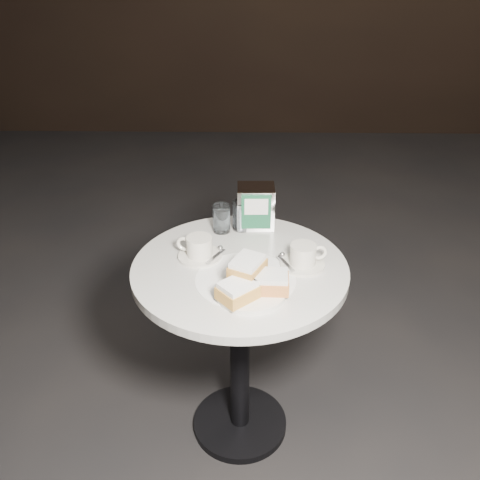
% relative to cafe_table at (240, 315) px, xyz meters
% --- Properties ---
extents(ground, '(7.00, 7.00, 0.00)m').
position_rel_cafe_table_xyz_m(ground, '(0.00, 0.00, -0.55)').
color(ground, black).
rests_on(ground, ground).
extents(cafe_table, '(0.70, 0.70, 0.74)m').
position_rel_cafe_table_xyz_m(cafe_table, '(0.00, 0.00, 0.00)').
color(cafe_table, black).
rests_on(cafe_table, ground).
extents(sugar_spill, '(0.36, 0.36, 0.00)m').
position_rel_cafe_table_xyz_m(sugar_spill, '(0.02, -0.08, 0.20)').
color(sugar_spill, white).
rests_on(sugar_spill, cafe_table).
extents(beignet_plate, '(0.28, 0.28, 0.10)m').
position_rel_cafe_table_xyz_m(beignet_plate, '(0.04, -0.15, 0.24)').
color(beignet_plate, silver).
rests_on(beignet_plate, cafe_table).
extents(coffee_cup_left, '(0.18, 0.18, 0.08)m').
position_rel_cafe_table_xyz_m(coffee_cup_left, '(-0.13, 0.05, 0.23)').
color(coffee_cup_left, silver).
rests_on(coffee_cup_left, cafe_table).
extents(coffee_cup_right, '(0.17, 0.17, 0.08)m').
position_rel_cafe_table_xyz_m(coffee_cup_right, '(0.20, 0.01, 0.23)').
color(coffee_cup_right, beige).
rests_on(coffee_cup_right, cafe_table).
extents(water_glass_left, '(0.07, 0.07, 0.10)m').
position_rel_cafe_table_xyz_m(water_glass_left, '(-0.07, 0.23, 0.25)').
color(water_glass_left, silver).
rests_on(water_glass_left, cafe_table).
extents(water_glass_right, '(0.08, 0.08, 0.11)m').
position_rel_cafe_table_xyz_m(water_glass_right, '(0.00, 0.25, 0.25)').
color(water_glass_right, silver).
rests_on(water_glass_right, cafe_table).
extents(napkin_dispenser, '(0.13, 0.11, 0.15)m').
position_rel_cafe_table_xyz_m(napkin_dispenser, '(0.05, 0.28, 0.28)').
color(napkin_dispenser, silver).
rests_on(napkin_dispenser, cafe_table).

